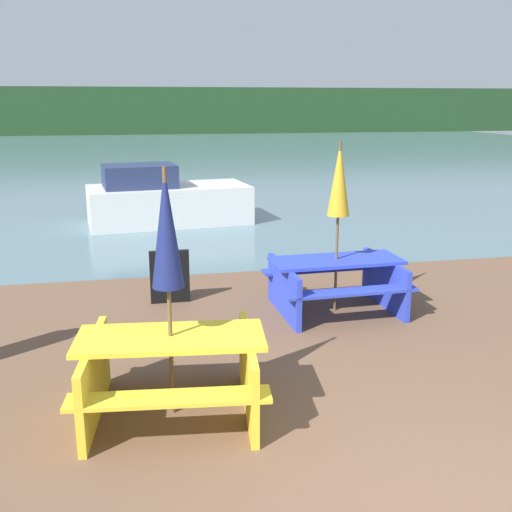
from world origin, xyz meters
TOP-DOWN VIEW (x-y plane):
  - water at (0.00, 31.46)m, footprint 60.00×50.00m
  - far_treeline at (0.00, 51.46)m, footprint 80.00×1.60m
  - picnic_table_yellow at (-1.76, 2.00)m, footprint 1.80×1.55m
  - picnic_table_blue at (0.59, 4.35)m, footprint 1.77×1.43m
  - umbrella_gold at (0.59, 4.35)m, footprint 0.29×0.29m
  - umbrella_navy at (-1.76, 2.00)m, footprint 0.28×0.28m
  - boat at (-1.32, 10.93)m, footprint 3.81×2.12m
  - signboard at (-1.58, 5.14)m, footprint 0.55×0.08m

SIDE VIEW (x-z plane):
  - water at x=0.00m, z-range 0.00..0.00m
  - signboard at x=-1.58m, z-range 0.00..0.75m
  - picnic_table_blue at x=0.59m, z-range 0.08..0.80m
  - picnic_table_yellow at x=-1.76m, z-range 0.08..0.83m
  - boat at x=-1.32m, z-range -0.15..1.23m
  - umbrella_navy at x=-1.76m, z-range 0.58..2.82m
  - umbrella_gold at x=0.59m, z-range 0.63..2.90m
  - far_treeline at x=0.00m, z-range 0.00..4.00m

